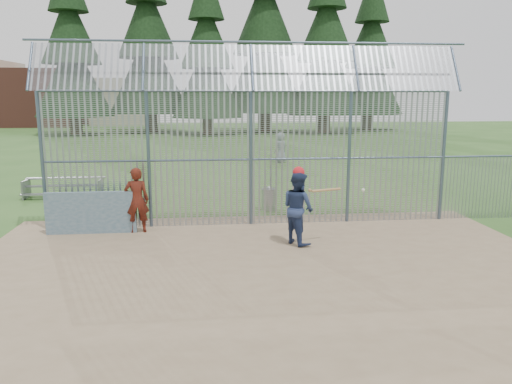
{
  "coord_description": "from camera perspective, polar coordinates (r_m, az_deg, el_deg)",
  "views": [
    {
      "loc": [
        -1.35,
        -11.21,
        3.9
      ],
      "look_at": [
        0.0,
        2.0,
        1.3
      ],
      "focal_mm": 35.0,
      "sensor_mm": 36.0,
      "label": 1
    }
  ],
  "objects": [
    {
      "name": "trash_can",
      "position": [
        17.1,
        1.48,
        -0.8
      ],
      "size": [
        0.56,
        0.56,
        0.82
      ],
      "color": "#9A9CA2",
      "rests_on": "ground"
    },
    {
      "name": "backstop_fence",
      "position": [
        15.05,
        6.33,
        5.14
      ],
      "size": [
        20.09,
        0.81,
        5.3
      ],
      "color": "#47566B",
      "rests_on": "ground"
    },
    {
      "name": "bg_kid_standing",
      "position": [
        29.17,
        2.85,
        5.11
      ],
      "size": [
        1.02,
        0.94,
        1.75
      ],
      "primitive_type": "imported",
      "rotation": [
        0.0,
        0.0,
        3.73
      ],
      "color": "slate",
      "rests_on": "ground"
    },
    {
      "name": "dugout_wall",
      "position": [
        14.84,
        -18.35,
        -2.26
      ],
      "size": [
        2.5,
        0.12,
        1.2
      ],
      "primitive_type": "cube",
      "color": "#38566B",
      "rests_on": "dirt_infield"
    },
    {
      "name": "onlooker",
      "position": [
        14.55,
        -13.47,
        -0.9
      ],
      "size": [
        0.72,
        0.51,
        1.87
      ],
      "primitive_type": "imported",
      "rotation": [
        0.0,
        0.0,
        3.23
      ],
      "color": "maroon",
      "rests_on": "dirt_infield"
    },
    {
      "name": "distant_buildings",
      "position": [
        71.13,
        -24.1,
        9.88
      ],
      "size": [
        26.5,
        10.5,
        8.0
      ],
      "color": "brown",
      "rests_on": "ground"
    },
    {
      "name": "conifer_row",
      "position": [
        53.27,
        -2.39,
        18.53
      ],
      "size": [
        38.48,
        12.26,
        20.2
      ],
      "color": "#332319",
      "rests_on": "ground"
    },
    {
      "name": "ground",
      "position": [
        11.94,
        0.99,
        -7.98
      ],
      "size": [
        120.0,
        120.0,
        0.0
      ],
      "primitive_type": "plane",
      "color": "#2D511E",
      "rests_on": "ground"
    },
    {
      "name": "batter",
      "position": [
        13.11,
        4.83,
        -1.82
      ],
      "size": [
        1.09,
        1.17,
        1.92
      ],
      "primitive_type": "imported",
      "rotation": [
        0.0,
        0.0,
        2.07
      ],
      "color": "navy",
      "rests_on": "dirt_infield"
    },
    {
      "name": "bleacher",
      "position": [
        20.56,
        -21.1,
        0.55
      ],
      "size": [
        3.0,
        0.95,
        0.72
      ],
      "color": "gray",
      "rests_on": "ground"
    },
    {
      "name": "dirt_infield",
      "position": [
        11.47,
        1.29,
        -8.74
      ],
      "size": [
        14.0,
        10.0,
        0.02
      ],
      "primitive_type": "cube",
      "color": "#756047",
      "rests_on": "ground"
    },
    {
      "name": "batting_gear",
      "position": [
        12.95,
        5.42,
        1.94
      ],
      "size": [
        1.89,
        0.47,
        0.67
      ],
      "color": "red",
      "rests_on": "ground"
    }
  ]
}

